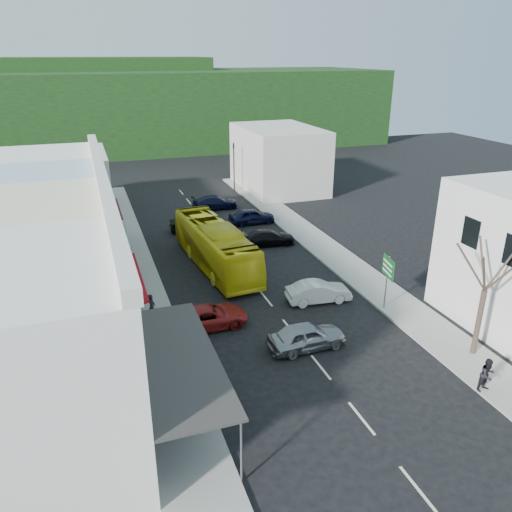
{
  "coord_description": "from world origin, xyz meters",
  "views": [
    {
      "loc": [
        -10.0,
        -22.9,
        14.7
      ],
      "look_at": [
        0.0,
        6.0,
        2.2
      ],
      "focal_mm": 35.0,
      "sensor_mm": 36.0,
      "label": 1
    }
  ],
  "objects": [
    {
      "name": "car_silver",
      "position": [
        0.04,
        -2.13,
        0.7
      ],
      "size": [
        4.45,
        1.93,
        1.4
      ],
      "primitive_type": "imported",
      "rotation": [
        0.0,
        0.0,
        1.6
      ],
      "color": "#9D9DA1",
      "rests_on": "ground"
    },
    {
      "name": "distant_block_right",
      "position": [
        11.0,
        30.0,
        3.5
      ],
      "size": [
        8.0,
        12.0,
        7.0
      ],
      "primitive_type": "cube",
      "color": "#B7B2A8",
      "rests_on": "ground"
    },
    {
      "name": "pedestrian_left",
      "position": [
        -7.33,
        3.34,
        1.0
      ],
      "size": [
        0.6,
        0.71,
        1.7
      ],
      "primitive_type": "imported",
      "rotation": [
        0.0,
        0.0,
        1.18
      ],
      "color": "black",
      "rests_on": "sidewalk_left"
    },
    {
      "name": "car_navy_mid",
      "position": [
        3.98,
        18.73,
        0.7
      ],
      "size": [
        4.43,
        1.88,
        1.4
      ],
      "primitive_type": "imported",
      "rotation": [
        0.0,
        0.0,
        1.59
      ],
      "color": "black",
      "rests_on": "ground"
    },
    {
      "name": "car_red",
      "position": [
        -4.37,
        1.78,
        0.7
      ],
      "size": [
        4.67,
        2.08,
        1.4
      ],
      "primitive_type": "imported",
      "rotation": [
        0.0,
        0.0,
        1.61
      ],
      "color": "maroon",
      "rests_on": "ground"
    },
    {
      "name": "ground",
      "position": [
        0.0,
        0.0,
        0.0
      ],
      "size": [
        120.0,
        120.0,
        0.0
      ],
      "primitive_type": "plane",
      "color": "black",
      "rests_on": "ground"
    },
    {
      "name": "car_black_near",
      "position": [
        3.56,
        13.07,
        0.7
      ],
      "size": [
        4.62,
        2.17,
        1.4
      ],
      "primitive_type": "imported",
      "rotation": [
        0.0,
        0.0,
        1.5
      ],
      "color": "black",
      "rests_on": "ground"
    },
    {
      "name": "bus",
      "position": [
        -1.71,
        10.18,
        1.55
      ],
      "size": [
        3.51,
        11.77,
        3.1
      ],
      "primitive_type": "imported",
      "rotation": [
        0.0,
        0.0,
        0.09
      ],
      "color": "yellow",
      "rests_on": "ground"
    },
    {
      "name": "distant_block_left",
      "position": [
        -12.0,
        27.0,
        3.0
      ],
      "size": [
        8.0,
        10.0,
        6.0
      ],
      "primitive_type": "cube",
      "color": "#B7B2A8",
      "rests_on": "ground"
    },
    {
      "name": "sidewalk_left",
      "position": [
        -7.5,
        10.0,
        0.07
      ],
      "size": [
        3.0,
        52.0,
        0.15
      ],
      "primitive_type": "cube",
      "color": "gray",
      "rests_on": "ground"
    },
    {
      "name": "shopfront_row",
      "position": [
        -12.49,
        5.0,
        4.0
      ],
      "size": [
        8.25,
        30.0,
        8.0
      ],
      "color": "silver",
      "rests_on": "ground"
    },
    {
      "name": "traffic_signal",
      "position": [
        5.8,
        30.33,
        2.76
      ],
      "size": [
        0.89,
        1.27,
        5.52
      ],
      "primitive_type": null,
      "rotation": [
        0.0,
        0.0,
        2.99
      ],
      "color": "black",
      "rests_on": "ground"
    },
    {
      "name": "sidewalk_right",
      "position": [
        7.5,
        10.0,
        0.07
      ],
      "size": [
        3.0,
        52.0,
        0.15
      ],
      "primitive_type": "cube",
      "color": "gray",
      "rests_on": "ground"
    },
    {
      "name": "pedestrian_right",
      "position": [
        6.3,
        -8.32,
        1.0
      ],
      "size": [
        0.75,
        0.52,
        1.7
      ],
      "primitive_type": "imported",
      "rotation": [
        0.0,
        0.0,
        0.12
      ],
      "color": "black",
      "rests_on": "sidewalk_right"
    },
    {
      "name": "direction_sign",
      "position": [
        6.35,
        0.24,
        1.77
      ],
      "size": [
        0.76,
        1.66,
        3.55
      ],
      "primitive_type": null,
      "rotation": [
        0.0,
        0.0,
        -0.19
      ],
      "color": "#0C511B",
      "rests_on": "ground"
    },
    {
      "name": "car_white",
      "position": [
        3.0,
        2.57,
        0.7
      ],
      "size": [
        4.56,
        2.23,
        1.4
      ],
      "primitive_type": "imported",
      "rotation": [
        0.0,
        0.0,
        1.47
      ],
      "color": "silver",
      "rests_on": "ground"
    },
    {
      "name": "hillside",
      "position": [
        -1.45,
        65.09,
        6.73
      ],
      "size": [
        80.0,
        26.0,
        14.0
      ],
      "color": "black",
      "rests_on": "ground"
    },
    {
      "name": "car_navy_far",
      "position": [
        2.02,
        24.39,
        0.7
      ],
      "size": [
        4.52,
        1.9,
        1.4
      ],
      "primitive_type": "imported",
      "rotation": [
        0.0,
        0.0,
        1.56
      ],
      "color": "black",
      "rests_on": "ground"
    },
    {
      "name": "car_black_far",
      "position": [
        -1.5,
        18.48,
        0.7
      ],
      "size": [
        4.51,
        2.09,
        1.4
      ],
      "primitive_type": "imported",
      "rotation": [
        0.0,
        0.0,
        1.5
      ],
      "color": "black",
      "rests_on": "ground"
    },
    {
      "name": "street_tree",
      "position": [
        8.0,
        -5.6,
        3.77
      ],
      "size": [
        3.76,
        3.76,
        7.53
      ],
      "primitive_type": null,
      "rotation": [
        0.0,
        0.0,
        -0.32
      ],
      "color": "#382920",
      "rests_on": "ground"
    }
  ]
}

